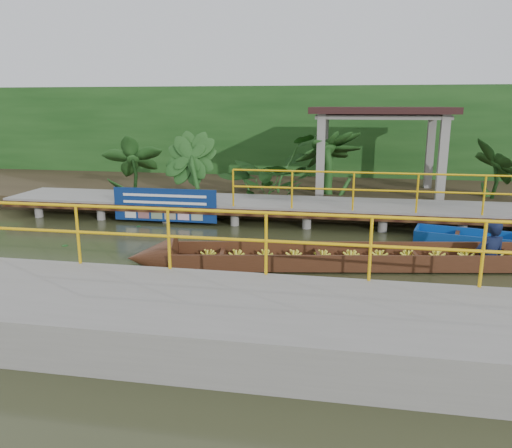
# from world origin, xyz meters

# --- Properties ---
(ground) EXTENTS (80.00, 80.00, 0.00)m
(ground) POSITION_xyz_m (0.00, 0.00, 0.00)
(ground) COLOR #272E17
(ground) RESTS_ON ground
(land_strip) EXTENTS (30.00, 8.00, 0.45)m
(land_strip) POSITION_xyz_m (0.00, 7.50, 0.23)
(land_strip) COLOR #302718
(land_strip) RESTS_ON ground
(far_dock) EXTENTS (16.00, 2.06, 1.66)m
(far_dock) POSITION_xyz_m (0.02, 3.43, 0.48)
(far_dock) COLOR gray
(far_dock) RESTS_ON ground
(near_dock) EXTENTS (18.00, 2.40, 1.73)m
(near_dock) POSITION_xyz_m (1.00, -4.20, 0.30)
(near_dock) COLOR gray
(near_dock) RESTS_ON ground
(pavilion) EXTENTS (4.40, 3.00, 3.00)m
(pavilion) POSITION_xyz_m (3.00, 6.30, 2.82)
(pavilion) COLOR gray
(pavilion) RESTS_ON ground
(foliage_backdrop) EXTENTS (30.00, 0.80, 4.00)m
(foliage_backdrop) POSITION_xyz_m (0.00, 10.00, 2.00)
(foliage_backdrop) COLOR #184115
(foliage_backdrop) RESTS_ON ground
(vendor_boat) EXTENTS (10.06, 2.64, 2.26)m
(vendor_boat) POSITION_xyz_m (2.87, -0.23, 0.26)
(vendor_boat) COLOR #3C1F10
(vendor_boat) RESTS_ON ground
(blue_banner) EXTENTS (2.98, 0.04, 0.93)m
(blue_banner) POSITION_xyz_m (-2.95, 2.48, 0.56)
(blue_banner) COLOR navy
(blue_banner) RESTS_ON ground
(tropical_plants) EXTENTS (14.46, 1.46, 1.83)m
(tropical_plants) POSITION_xyz_m (1.25, 5.30, 1.36)
(tropical_plants) COLOR #184115
(tropical_plants) RESTS_ON ground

